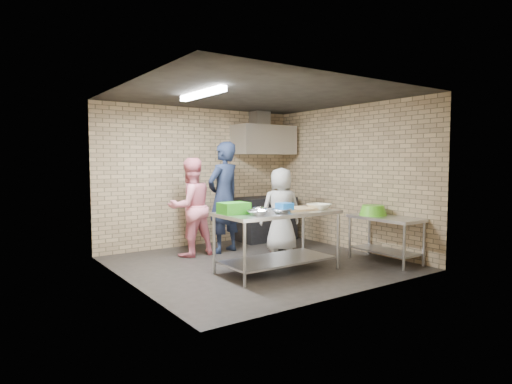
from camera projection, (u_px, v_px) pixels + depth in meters
floor at (258, 263)px, 7.08m from camera, size 4.20×4.20×0.00m
ceiling at (258, 95)px, 6.88m from camera, size 4.20×4.20×0.00m
back_wall at (200, 177)px, 8.61m from camera, size 4.20×0.06×2.70m
front_wall at (352, 187)px, 5.34m from camera, size 4.20×0.06×2.70m
left_wall at (129, 185)px, 5.78m from camera, size 0.06×4.00×2.70m
right_wall at (349, 178)px, 8.18m from camera, size 0.06×4.00×2.70m
prep_table at (278, 241)px, 6.53m from camera, size 1.83×0.91×0.91m
side_counter at (385, 239)px, 7.18m from camera, size 0.60×1.20×0.75m
stove at (265, 219)px, 9.16m from camera, size 1.20×0.70×0.90m
range_hood at (264, 140)px, 9.08m from camera, size 1.30×0.60×0.60m
hood_duct at (260, 119)px, 9.17m from camera, size 0.35×0.30×0.30m
wall_shelf at (270, 149)px, 9.42m from camera, size 0.80×0.20×0.04m
fluorescent_fixture at (202, 94)px, 6.31m from camera, size 0.10×1.25×0.08m
green_crate at (234, 208)px, 6.19m from camera, size 0.41×0.30×0.16m
blue_tub at (285, 207)px, 6.44m from camera, size 0.20×0.20×0.13m
cutting_board at (296, 209)px, 6.68m from camera, size 0.56×0.43×0.03m
mixing_bowl_a at (258, 213)px, 6.05m from camera, size 0.33×0.33×0.07m
mixing_bowl_b at (259, 210)px, 6.37m from camera, size 0.26×0.26×0.07m
mixing_bowl_c at (282, 211)px, 6.26m from camera, size 0.31×0.31×0.06m
ceramic_bowl at (319, 207)px, 6.77m from camera, size 0.41×0.41×0.09m
green_basin at (373, 210)px, 7.34m from camera, size 0.46×0.46×0.17m
bottle_red at (261, 144)px, 9.27m from camera, size 0.07×0.07×0.18m
man_navy at (224, 197)px, 7.89m from camera, size 0.84×0.67×2.01m
woman_pink at (190, 207)px, 7.60m from camera, size 0.87×0.70×1.72m
woman_white at (281, 210)px, 7.96m from camera, size 0.87×0.72×1.54m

